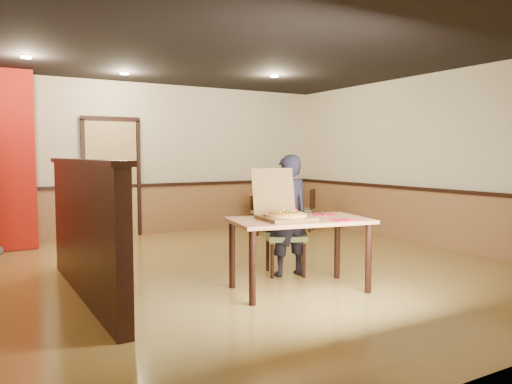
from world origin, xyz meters
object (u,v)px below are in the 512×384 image
at_px(diner_chair, 284,232).
at_px(side_chair_left, 265,211).
at_px(side_chair_right, 306,208).
at_px(condiment, 273,190).
at_px(main_table, 299,229).
at_px(side_table, 269,202).
at_px(diner, 288,216).
at_px(pizza_box, 283,213).

height_order(diner_chair, side_chair_left, diner_chair).
relative_size(side_chair_right, condiment, 5.27).
distance_m(side_chair_right, condiment, 0.74).
relative_size(main_table, side_chair_right, 1.97).
relative_size(side_table, diner, 0.47).
distance_m(side_table, condiment, 0.28).
distance_m(main_table, condiment, 4.46).
distance_m(diner_chair, side_table, 3.75).
height_order(pizza_box, condiment, pizza_box).
bearing_deg(diner_chair, main_table, -88.76).
bearing_deg(condiment, main_table, -118.53).
height_order(diner_chair, side_table, diner_chair).
bearing_deg(diner_chair, side_table, 84.73).
bearing_deg(main_table, condiment, 72.02).
bearing_deg(side_chair_left, side_table, -112.26).
bearing_deg(pizza_box, diner_chair, 61.79).
xyz_separation_m(side_chair_left, diner, (-1.38, -2.82, 0.30)).
bearing_deg(pizza_box, side_table, 66.26).
height_order(side_chair_right, diner, diner).
height_order(side_chair_left, side_chair_right, side_chair_left).
height_order(side_chair_right, side_table, side_chair_right).
height_order(diner, condiment, diner).
bearing_deg(side_table, side_chair_right, -50.51).
relative_size(main_table, side_chair_left, 1.97).
relative_size(main_table, diner, 1.08).
xyz_separation_m(side_chair_left, side_table, (0.47, 0.61, 0.08)).
distance_m(main_table, pizza_box, 0.26).
distance_m(side_table, diner, 3.90).
bearing_deg(condiment, diner_chair, -119.96).
xyz_separation_m(side_chair_right, pizza_box, (-2.78, -3.41, 0.42)).
xyz_separation_m(diner_chair, side_table, (1.80, 3.29, 0.01)).
distance_m(side_table, pizza_box, 4.63).
height_order(main_table, diner, diner).
xyz_separation_m(main_table, side_table, (2.11, 4.05, -0.16)).
height_order(main_table, side_chair_left, side_chair_left).
relative_size(diner, pizza_box, 2.27).
xyz_separation_m(side_chair_right, diner, (-2.33, -2.83, 0.30)).
distance_m(main_table, side_table, 4.57).
height_order(diner, pizza_box, diner).
bearing_deg(diner_chair, side_chair_left, 86.96).
height_order(side_table, pizza_box, pizza_box).
bearing_deg(side_chair_right, diner_chair, 7.80).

